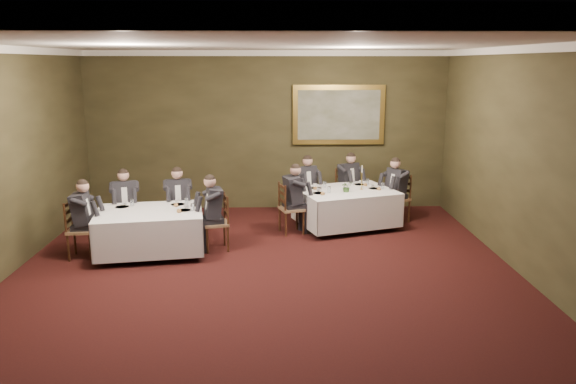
{
  "coord_description": "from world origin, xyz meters",
  "views": [
    {
      "loc": [
        0.13,
        -7.48,
        3.25
      ],
      "look_at": [
        0.38,
        1.58,
        1.15
      ],
      "focal_mm": 35.0,
      "sensor_mm": 36.0,
      "label": 1
    }
  ],
  "objects_px": {
    "diner_sec_backright": "(179,210)",
    "diner_main_endright": "(397,198)",
    "centerpiece": "(347,186)",
    "chair_sec_endleft": "(82,241)",
    "diner_main_backright": "(348,191)",
    "chair_sec_backright": "(179,222)",
    "diner_sec_endleft": "(81,228)",
    "painting": "(339,115)",
    "table_second": "(150,229)",
    "chair_sec_backleft": "(127,224)",
    "diner_sec_backleft": "(126,213)",
    "chair_main_backleft": "(305,204)",
    "diner_main_backleft": "(305,194)",
    "chair_main_endleft": "(291,219)",
    "chair_sec_endright": "(217,234)",
    "table_main": "(346,205)",
    "chair_main_endright": "(397,208)",
    "candlestick": "(362,180)",
    "chair_main_backright": "(347,201)",
    "diner_main_endleft": "(292,207)",
    "diner_sec_endright": "(216,222)"
  },
  "relations": [
    {
      "from": "diner_main_backleft",
      "to": "chair_sec_backright",
      "type": "distance_m",
      "value": 2.79
    },
    {
      "from": "chair_sec_backright",
      "to": "chair_main_endright",
      "type": "bearing_deg",
      "value": -179.34
    },
    {
      "from": "diner_sec_backleft",
      "to": "painting",
      "type": "height_order",
      "value": "painting"
    },
    {
      "from": "chair_main_endleft",
      "to": "chair_sec_backright",
      "type": "distance_m",
      "value": 2.14
    },
    {
      "from": "diner_main_backleft",
      "to": "painting",
      "type": "height_order",
      "value": "painting"
    },
    {
      "from": "table_second",
      "to": "centerpiece",
      "type": "distance_m",
      "value": 3.84
    },
    {
      "from": "centerpiece",
      "to": "chair_sec_endleft",
      "type": "bearing_deg",
      "value": -161.97
    },
    {
      "from": "chair_sec_endleft",
      "to": "painting",
      "type": "bearing_deg",
      "value": 121.46
    },
    {
      "from": "diner_main_endright",
      "to": "diner_sec_backright",
      "type": "bearing_deg",
      "value": 71.14
    },
    {
      "from": "diner_sec_backright",
      "to": "chair_main_endleft",
      "type": "bearing_deg",
      "value": 173.36
    },
    {
      "from": "centerpiece",
      "to": "diner_main_endright",
      "type": "bearing_deg",
      "value": 25.05
    },
    {
      "from": "chair_main_endleft",
      "to": "chair_main_backright",
      "type": "bearing_deg",
      "value": 120.7
    },
    {
      "from": "diner_sec_backright",
      "to": "chair_sec_endright",
      "type": "height_order",
      "value": "diner_sec_backright"
    },
    {
      "from": "table_second",
      "to": "chair_main_endright",
      "type": "bearing_deg",
      "value": 21.82
    },
    {
      "from": "table_main",
      "to": "chair_sec_endleft",
      "type": "relative_size",
      "value": 2.21
    },
    {
      "from": "diner_sec_backright",
      "to": "diner_main_endright",
      "type": "bearing_deg",
      "value": -179.24
    },
    {
      "from": "diner_main_endleft",
      "to": "diner_sec_endright",
      "type": "height_order",
      "value": "same"
    },
    {
      "from": "diner_main_backleft",
      "to": "chair_main_endright",
      "type": "relative_size",
      "value": 1.35
    },
    {
      "from": "table_main",
      "to": "diner_main_endright",
      "type": "xyz_separation_m",
      "value": [
        1.1,
        0.37,
        0.06
      ]
    },
    {
      "from": "table_second",
      "to": "chair_sec_backleft",
      "type": "relative_size",
      "value": 1.99
    },
    {
      "from": "diner_main_backleft",
      "to": "diner_sec_endleft",
      "type": "height_order",
      "value": "same"
    },
    {
      "from": "diner_main_backright",
      "to": "painting",
      "type": "distance_m",
      "value": 1.69
    },
    {
      "from": "table_second",
      "to": "candlestick",
      "type": "distance_m",
      "value": 4.23
    },
    {
      "from": "table_main",
      "to": "painting",
      "type": "bearing_deg",
      "value": 90.0
    },
    {
      "from": "chair_main_backleft",
      "to": "diner_sec_backleft",
      "type": "distance_m",
      "value": 3.72
    },
    {
      "from": "chair_sec_endright",
      "to": "diner_sec_endleft",
      "type": "distance_m",
      "value": 2.28
    },
    {
      "from": "chair_sec_backleft",
      "to": "chair_sec_backright",
      "type": "distance_m",
      "value": 0.97
    },
    {
      "from": "chair_main_backright",
      "to": "centerpiece",
      "type": "height_order",
      "value": "chair_main_backright"
    },
    {
      "from": "diner_main_backright",
      "to": "chair_sec_backright",
      "type": "distance_m",
      "value": 3.78
    },
    {
      "from": "centerpiece",
      "to": "table_second",
      "type": "bearing_deg",
      "value": -159.25
    },
    {
      "from": "diner_main_endright",
      "to": "diner_sec_backleft",
      "type": "height_order",
      "value": "same"
    },
    {
      "from": "table_second",
      "to": "diner_sec_backleft",
      "type": "relative_size",
      "value": 1.48
    },
    {
      "from": "diner_sec_endleft",
      "to": "painting",
      "type": "relative_size",
      "value": 0.66
    },
    {
      "from": "chair_main_endright",
      "to": "painting",
      "type": "xyz_separation_m",
      "value": [
        -1.11,
        1.18,
        1.83
      ]
    },
    {
      "from": "table_main",
      "to": "diner_sec_backright",
      "type": "xyz_separation_m",
      "value": [
        -3.25,
        -0.53,
        0.06
      ]
    },
    {
      "from": "centerpiece",
      "to": "diner_sec_endleft",
      "type": "bearing_deg",
      "value": -161.93
    },
    {
      "from": "diner_sec_backleft",
      "to": "table_main",
      "type": "bearing_deg",
      "value": 175.58
    },
    {
      "from": "diner_sec_backright",
      "to": "candlestick",
      "type": "bearing_deg",
      "value": 178.48
    },
    {
      "from": "diner_sec_backright",
      "to": "diner_sec_endleft",
      "type": "distance_m",
      "value": 1.85
    },
    {
      "from": "chair_main_endleft",
      "to": "painting",
      "type": "height_order",
      "value": "painting"
    },
    {
      "from": "diner_main_backright",
      "to": "painting",
      "type": "bearing_deg",
      "value": -101.42
    },
    {
      "from": "diner_main_endright",
      "to": "candlestick",
      "type": "bearing_deg",
      "value": 80.86
    },
    {
      "from": "diner_sec_backleft",
      "to": "candlestick",
      "type": "bearing_deg",
      "value": 175.67
    },
    {
      "from": "diner_main_backright",
      "to": "chair_sec_backright",
      "type": "xyz_separation_m",
      "value": [
        -3.43,
        -1.57,
        -0.23
      ]
    },
    {
      "from": "diner_sec_backleft",
      "to": "diner_main_endright",
      "type": "bearing_deg",
      "value": 177.56
    },
    {
      "from": "chair_sec_backleft",
      "to": "diner_sec_backright",
      "type": "bearing_deg",
      "value": 174.64
    },
    {
      "from": "diner_main_backleft",
      "to": "painting",
      "type": "distance_m",
      "value": 1.96
    },
    {
      "from": "chair_sec_endright",
      "to": "chair_main_backright",
      "type": "bearing_deg",
      "value": -61.37
    },
    {
      "from": "chair_sec_backright",
      "to": "chair_sec_endleft",
      "type": "relative_size",
      "value": 1.0
    },
    {
      "from": "diner_main_backright",
      "to": "painting",
      "type": "relative_size",
      "value": 0.66
    }
  ]
}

